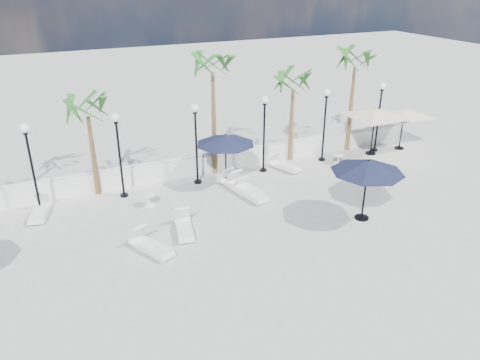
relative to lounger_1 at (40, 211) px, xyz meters
name	(u,v)px	position (x,y,z in m)	size (l,w,h in m)	color
ground	(258,251)	(7.03, -6.07, -0.24)	(100.00, 100.00, 0.00)	#A09F9A
balustrade	(191,166)	(7.03, 1.43, 0.23)	(26.00, 0.30, 1.01)	white
lamppost_1	(30,156)	(0.03, 0.43, 2.26)	(0.36, 0.36, 3.84)	black
lamppost_2	(118,144)	(3.53, 0.43, 2.26)	(0.36, 0.36, 3.84)	black
lamppost_3	(196,133)	(7.03, 0.43, 2.26)	(0.36, 0.36, 3.84)	black
lamppost_4	(264,124)	(10.53, 0.43, 2.26)	(0.36, 0.36, 3.84)	black
lamppost_5	(325,115)	(14.03, 0.43, 2.26)	(0.36, 0.36, 3.84)	black
lamppost_6	(380,107)	(17.53, 0.43, 2.26)	(0.36, 0.36, 3.84)	black
palm_1	(88,113)	(2.53, 1.23, 3.52)	(2.60, 2.60, 4.70)	brown
palm_2	(213,70)	(8.23, 1.23, 4.88)	(2.60, 2.60, 6.10)	brown
palm_3	(293,86)	(12.53, 1.23, 3.71)	(2.60, 2.60, 4.90)	brown
palm_4	(355,65)	(16.23, 1.23, 4.49)	(2.60, 2.60, 5.70)	brown
lounger_1	(40,211)	(0.00, 0.00, 0.00)	(1.05, 1.97, 0.70)	silver
lounger_2	(151,246)	(3.50, -4.52, 0.01)	(1.37, 2.02, 0.73)	silver
lounger_3	(184,227)	(5.00, -3.74, 0.00)	(0.98, 1.97, 0.71)	silver
lounger_4	(237,184)	(8.43, -0.98, 0.01)	(1.09, 2.05, 0.73)	silver
lounger_5	(250,193)	(8.61, -2.06, 0.00)	(1.02, 1.99, 0.71)	silver
lounger_6	(245,187)	(8.63, -1.43, 0.02)	(1.06, 2.15, 0.77)	silver
lounger_7	(284,165)	(11.57, 0.14, -0.01)	(1.15, 1.89, 0.67)	silver
side_table_1	(149,199)	(4.34, -0.97, 0.09)	(0.56, 0.56, 0.54)	silver
side_table_2	(338,158)	(14.51, -0.36, 0.08)	(0.54, 0.54, 0.52)	silver
parasol_navy_mid	(225,140)	(8.25, -0.14, 1.94)	(2.77, 2.77, 2.48)	black
parasol_navy_right	(368,167)	(11.97, -5.64, 2.05)	(2.90, 2.90, 2.60)	black
parasol_cream_sq_a	(376,109)	(17.01, 0.13, 2.29)	(5.57, 5.57, 2.73)	black
parasol_cream_sq_b	(405,109)	(19.03, 0.13, 2.05)	(4.94, 4.94, 2.48)	black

